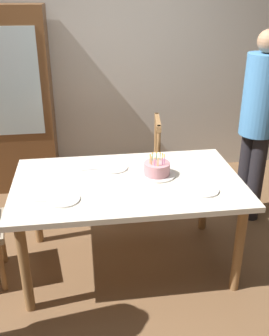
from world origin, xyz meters
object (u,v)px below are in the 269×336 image
(plate_near_guest, at_px, (203,190))
(chair_spindle_back, at_px, (139,168))
(person_guest, at_px, (259,118))
(plate_near_celebrant, at_px, (63,199))
(birthday_cake, at_px, (157,170))
(plate_far_side, at_px, (114,168))
(dining_table, at_px, (128,191))

(plate_near_guest, distance_m, chair_spindle_back, 1.13)
(plate_near_guest, relative_size, person_guest, 0.13)
(plate_near_celebrant, bearing_deg, birthday_cake, 22.51)
(plate_far_side, distance_m, chair_spindle_back, 0.73)
(person_guest, bearing_deg, dining_table, -155.00)
(dining_table, relative_size, birthday_cake, 6.01)
(dining_table, bearing_deg, person_guest, 25.00)
(dining_table, height_order, chair_spindle_back, chair_spindle_back)
(plate_near_guest, bearing_deg, person_guest, 47.68)
(plate_near_celebrant, relative_size, plate_far_side, 1.00)
(dining_table, height_order, plate_far_side, plate_far_side)
(dining_table, height_order, birthday_cake, birthday_cake)
(plate_near_celebrant, relative_size, person_guest, 0.13)
(dining_table, relative_size, person_guest, 0.97)
(plate_far_side, xyz_separation_m, plate_near_guest, (0.59, -0.46, 0.00))
(plate_far_side, bearing_deg, person_guest, 14.81)
(plate_far_side, height_order, chair_spindle_back, chair_spindle_back)
(chair_spindle_back, relative_size, person_guest, 0.55)
(chair_spindle_back, xyz_separation_m, person_guest, (1.03, -0.24, 0.54))
(plate_far_side, bearing_deg, plate_near_guest, -37.72)
(plate_near_celebrant, height_order, plate_far_side, same)
(person_guest, bearing_deg, chair_spindle_back, 166.62)
(chair_spindle_back, bearing_deg, plate_near_guest, -74.26)
(birthday_cake, bearing_deg, plate_near_guest, -46.09)
(dining_table, distance_m, person_guest, 1.41)
(chair_spindle_back, bearing_deg, plate_far_side, -116.26)
(plate_near_celebrant, relative_size, plate_near_guest, 1.00)
(birthday_cake, bearing_deg, plate_far_side, 151.64)
(birthday_cake, bearing_deg, dining_table, -165.59)
(person_guest, bearing_deg, plate_far_side, -165.19)
(dining_table, xyz_separation_m, birthday_cake, (0.23, 0.06, 0.13))
(dining_table, xyz_separation_m, plate_near_celebrant, (-0.46, -0.23, 0.09))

